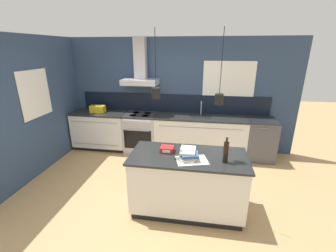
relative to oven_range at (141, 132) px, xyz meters
The scene contains 13 objects.
ground_plane 1.88m from the oven_range, 67.27° to the right, with size 16.00×16.00×0.00m, color tan.
wall_back 1.16m from the oven_range, 25.16° to the left, with size 5.60×2.39×2.60m.
wall_left 2.16m from the oven_range, 150.16° to the right, with size 0.08×3.80×2.60m.
counter_run_left 1.01m from the oven_range, behind, with size 1.30×0.64×0.91m.
counter_run_sink 1.39m from the oven_range, ahead, with size 2.05×0.64×1.23m.
oven_range is the anchor object (origin of this frame).
dishwasher 2.70m from the oven_range, ahead, with size 0.60×0.65×0.91m.
kitchen_island 2.31m from the oven_range, 57.07° to the right, with size 1.68×0.80×0.91m.
bottle_on_island 2.78m from the oven_range, 49.72° to the right, with size 0.07×0.07×0.36m.
book_stack 2.44m from the oven_range, 58.09° to the right, with size 0.29×0.35×0.12m.
red_supply_box 2.14m from the oven_range, 63.43° to the right, with size 0.19×0.17×0.08m.
paper_pile 2.51m from the oven_range, 57.86° to the right, with size 0.48×0.39×0.01m.
yellow_toolbox 1.18m from the oven_range, behind, with size 0.34×0.18×0.19m.
Camera 1 is at (0.71, -3.15, 2.36)m, focal length 24.00 mm.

